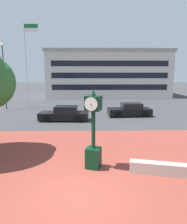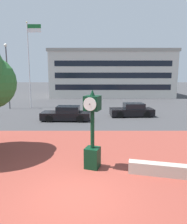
{
  "view_description": "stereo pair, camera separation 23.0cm",
  "coord_description": "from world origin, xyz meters",
  "px_view_note": "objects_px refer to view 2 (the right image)",
  "views": [
    {
      "loc": [
        0.38,
        -6.56,
        4.05
      ],
      "look_at": [
        0.57,
        2.28,
        2.46
      ],
      "focal_mm": 33.95,
      "sensor_mm": 36.0,
      "label": 1
    },
    {
      "loc": [
        0.61,
        -6.56,
        4.05
      ],
      "look_at": [
        0.57,
        2.28,
        2.46
      ],
      "focal_mm": 33.95,
      "sensor_mm": 36.0,
      "label": 2
    }
  ],
  "objects_px": {
    "car_street_far": "(133,110)",
    "civic_building": "(111,74)",
    "street_lamp_post": "(8,70)",
    "street_clock": "(93,133)",
    "car_street_near": "(67,114)",
    "flagpole_primary": "(31,59)"
  },
  "relations": [
    {
      "from": "car_street_near",
      "to": "street_lamp_post",
      "type": "height_order",
      "value": "street_lamp_post"
    },
    {
      "from": "car_street_far",
      "to": "civic_building",
      "type": "xyz_separation_m",
      "value": [
        -0.54,
        21.34,
        3.51
      ]
    },
    {
      "from": "car_street_far",
      "to": "street_lamp_post",
      "type": "distance_m",
      "value": 14.86
    },
    {
      "from": "car_street_near",
      "to": "civic_building",
      "type": "height_order",
      "value": "civic_building"
    },
    {
      "from": "car_street_far",
      "to": "street_clock",
      "type": "bearing_deg",
      "value": 158.39
    },
    {
      "from": "car_street_near",
      "to": "civic_building",
      "type": "bearing_deg",
      "value": -11.44
    },
    {
      "from": "street_clock",
      "to": "car_street_near",
      "type": "xyz_separation_m",
      "value": [
        -2.34,
        9.61,
        -0.99
      ]
    },
    {
      "from": "street_clock",
      "to": "car_street_near",
      "type": "distance_m",
      "value": 9.94
    },
    {
      "from": "street_clock",
      "to": "street_lamp_post",
      "type": "distance_m",
      "value": 18.98
    },
    {
      "from": "street_clock",
      "to": "flagpole_primary",
      "type": "distance_m",
      "value": 19.05
    },
    {
      "from": "street_clock",
      "to": "street_lamp_post",
      "type": "relative_size",
      "value": 0.46
    },
    {
      "from": "street_clock",
      "to": "flagpole_primary",
      "type": "xyz_separation_m",
      "value": [
        -7.47,
        17.0,
        4.26
      ]
    },
    {
      "from": "car_street_near",
      "to": "flagpole_primary",
      "type": "bearing_deg",
      "value": 36.85
    },
    {
      "from": "street_clock",
      "to": "car_street_far",
      "type": "bearing_deg",
      "value": 90.57
    },
    {
      "from": "civic_building",
      "to": "car_street_far",
      "type": "bearing_deg",
      "value": -88.54
    },
    {
      "from": "car_street_far",
      "to": "civic_building",
      "type": "relative_size",
      "value": 0.19
    },
    {
      "from": "street_clock",
      "to": "car_street_near",
      "type": "bearing_deg",
      "value": 122.5
    },
    {
      "from": "flagpole_primary",
      "to": "civic_building",
      "type": "relative_size",
      "value": 0.46
    },
    {
      "from": "street_clock",
      "to": "car_street_near",
      "type": "relative_size",
      "value": 0.79
    },
    {
      "from": "car_street_far",
      "to": "civic_building",
      "type": "height_order",
      "value": "civic_building"
    },
    {
      "from": "civic_building",
      "to": "flagpole_primary",
      "type": "bearing_deg",
      "value": -124.08
    },
    {
      "from": "street_clock",
      "to": "civic_building",
      "type": "xyz_separation_m",
      "value": [
        3.24,
        32.83,
        2.53
      ]
    }
  ]
}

